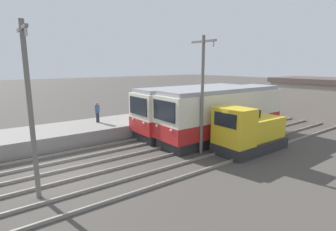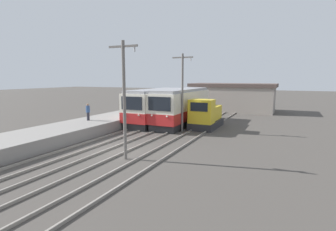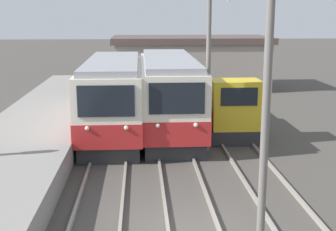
{
  "view_description": "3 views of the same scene",
  "coord_description": "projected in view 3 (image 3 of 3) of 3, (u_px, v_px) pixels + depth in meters",
  "views": [
    {
      "loc": [
        13.26,
        -3.13,
        5.55
      ],
      "look_at": [
        -1.49,
        7.82,
        1.98
      ],
      "focal_mm": 28.0,
      "sensor_mm": 36.0,
      "label": 1
    },
    {
      "loc": [
        10.83,
        -14.69,
        5.07
      ],
      "look_at": [
        0.05,
        8.43,
        1.37
      ],
      "focal_mm": 28.0,
      "sensor_mm": 36.0,
      "label": 2
    },
    {
      "loc": [
        -1.25,
        -12.03,
        6.06
      ],
      "look_at": [
        -0.07,
        7.75,
        1.7
      ],
      "focal_mm": 50.0,
      "sensor_mm": 36.0,
      "label": 3
    }
  ],
  "objects": [
    {
      "name": "shunting_locomotive",
      "position": [
        229.0,
        111.0,
        23.55
      ],
      "size": [
        2.4,
        5.15,
        3.0
      ],
      "color": "#28282B",
      "rests_on": "ground"
    },
    {
      "name": "track_right",
      "position": [
        299.0,
        228.0,
        13.27
      ],
      "size": [
        1.54,
        60.0,
        0.14
      ],
      "color": "gray",
      "rests_on": "ground"
    },
    {
      "name": "track_center",
      "position": [
        194.0,
        231.0,
        13.09
      ],
      "size": [
        1.54,
        60.0,
        0.14
      ],
      "color": "gray",
      "rests_on": "ground"
    },
    {
      "name": "catenary_mast_near",
      "position": [
        267.0,
        105.0,
        10.98
      ],
      "size": [
        2.0,
        0.2,
        7.25
      ],
      "color": "slate",
      "rests_on": "ground"
    },
    {
      "name": "commuter_train_left",
      "position": [
        114.0,
        101.0,
        23.34
      ],
      "size": [
        2.84,
        10.16,
        3.82
      ],
      "color": "#28282B",
      "rests_on": "ground"
    },
    {
      "name": "catenary_mast_mid",
      "position": [
        208.0,
        63.0,
        20.21
      ],
      "size": [
        2.0,
        0.2,
        7.25
      ],
      "color": "slate",
      "rests_on": "ground"
    },
    {
      "name": "commuter_train_center",
      "position": [
        169.0,
        97.0,
        24.11
      ],
      "size": [
        2.84,
        10.97,
        3.87
      ],
      "color": "#28282B",
      "rests_on": "ground"
    },
    {
      "name": "station_building",
      "position": [
        190.0,
        62.0,
        38.16
      ],
      "size": [
        12.6,
        6.3,
        4.19
      ],
      "color": "gray",
      "rests_on": "ground"
    }
  ]
}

